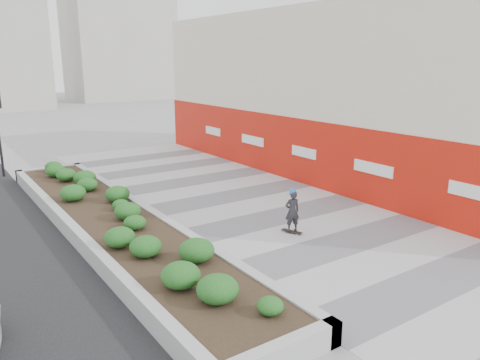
% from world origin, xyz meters
% --- Properties ---
extents(ground, '(160.00, 160.00, 0.00)m').
position_xyz_m(ground, '(0.00, 0.00, 0.00)').
color(ground, gray).
rests_on(ground, ground).
extents(walkway, '(8.00, 36.00, 0.01)m').
position_xyz_m(walkway, '(0.00, 3.00, 0.01)').
color(walkway, '#A8A8AD').
rests_on(walkway, ground).
extents(building, '(6.04, 24.08, 8.00)m').
position_xyz_m(building, '(6.98, 8.98, 3.98)').
color(building, beige).
rests_on(building, ground).
extents(planter, '(3.00, 18.00, 0.90)m').
position_xyz_m(planter, '(-5.50, 7.00, 0.42)').
color(planter, '#9E9EA0').
rests_on(planter, ground).
extents(distant_bldg_north_r, '(14.00, 10.00, 24.00)m').
position_xyz_m(distant_bldg_north_r, '(15.00, 60.00, 12.00)').
color(distant_bldg_north_r, '#ADAAA3').
rests_on(distant_bldg_north_r, ground).
extents(manhole_cover, '(0.44, 0.44, 0.01)m').
position_xyz_m(manhole_cover, '(0.50, 3.00, 0.00)').
color(manhole_cover, '#595654').
rests_on(manhole_cover, ground).
extents(skateboarder, '(0.58, 0.75, 1.54)m').
position_xyz_m(skateboarder, '(-0.67, 3.42, 0.78)').
color(skateboarder, beige).
rests_on(skateboarder, ground).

